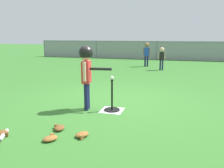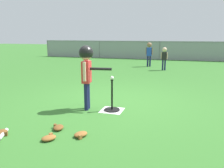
{
  "view_description": "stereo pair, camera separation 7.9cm",
  "coord_description": "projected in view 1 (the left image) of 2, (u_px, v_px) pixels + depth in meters",
  "views": [
    {
      "loc": [
        1.35,
        -4.89,
        1.5
      ],
      "look_at": [
        0.11,
        -0.59,
        0.55
      ],
      "focal_mm": 36.91,
      "sensor_mm": 36.0,
      "label": 1
    },
    {
      "loc": [
        1.43,
        -4.86,
        1.5
      ],
      "look_at": [
        0.11,
        -0.59,
        0.55
      ],
      "focal_mm": 36.91,
      "sensor_mm": 36.0,
      "label": 2
    }
  ],
  "objects": [
    {
      "name": "ground_plane",
      "position": [
        115.0,
        102.0,
        5.27
      ],
      "size": [
        60.0,
        60.0,
        0.0
      ],
      "primitive_type": "plane",
      "color": "#336B28"
    },
    {
      "name": "home_plate",
      "position": [
        112.0,
        110.0,
        4.69
      ],
      "size": [
        0.44,
        0.44,
        0.01
      ],
      "primitive_type": "cube",
      "color": "white",
      "rests_on": "ground_plane"
    },
    {
      "name": "batting_tee",
      "position": [
        112.0,
        106.0,
        4.67
      ],
      "size": [
        0.32,
        0.32,
        0.64
      ],
      "color": "black",
      "rests_on": "ground_plane"
    },
    {
      "name": "baseball_on_tee",
      "position": [
        112.0,
        78.0,
        4.55
      ],
      "size": [
        0.07,
        0.07,
        0.07
      ],
      "primitive_type": "sphere",
      "color": "white",
      "rests_on": "batting_tee"
    },
    {
      "name": "batter_child",
      "position": [
        86.0,
        64.0,
        4.56
      ],
      "size": [
        0.65,
        0.37,
        1.31
      ],
      "color": "#191E4C",
      "rests_on": "ground_plane"
    },
    {
      "name": "fielder_deep_left",
      "position": [
        147.0,
        51.0,
        11.14
      ],
      "size": [
        0.35,
        0.23,
        1.17
      ],
      "color": "#191E4C",
      "rests_on": "ground_plane"
    },
    {
      "name": "fielder_near_right",
      "position": [
        162.0,
        56.0,
        9.98
      ],
      "size": [
        0.29,
        0.2,
        0.99
      ],
      "color": "#191E4C",
      "rests_on": "ground_plane"
    },
    {
      "name": "spare_bat_silver",
      "position": [
        2.0,
        137.0,
        3.38
      ],
      "size": [
        0.34,
        0.68,
        0.06
      ],
      "color": "silver",
      "rests_on": "ground_plane"
    },
    {
      "name": "glove_by_plate",
      "position": [
        3.0,
        133.0,
        3.51
      ],
      "size": [
        0.25,
        0.27,
        0.07
      ],
      "color": "brown",
      "rests_on": "ground_plane"
    },
    {
      "name": "glove_near_bats",
      "position": [
        82.0,
        135.0,
        3.46
      ],
      "size": [
        0.24,
        0.27,
        0.07
      ],
      "color": "brown",
      "rests_on": "ground_plane"
    },
    {
      "name": "glove_tossed_aside",
      "position": [
        59.0,
        128.0,
        3.71
      ],
      "size": [
        0.22,
        0.26,
        0.07
      ],
      "color": "brown",
      "rests_on": "ground_plane"
    },
    {
      "name": "glove_outfield_drop",
      "position": [
        50.0,
        138.0,
        3.34
      ],
      "size": [
        0.25,
        0.27,
        0.07
      ],
      "color": "brown",
      "rests_on": "ground_plane"
    },
    {
      "name": "outfield_fence",
      "position": [
        157.0,
        50.0,
        14.4
      ],
      "size": [
        16.06,
        0.06,
        1.15
      ],
      "color": "slate",
      "rests_on": "ground_plane"
    }
  ]
}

